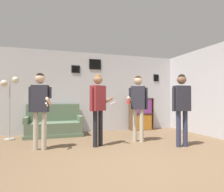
% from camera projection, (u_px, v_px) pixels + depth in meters
% --- Properties ---
extents(ground_plane, '(20.00, 20.00, 0.00)m').
position_uv_depth(ground_plane, '(142.00, 168.00, 3.27)').
color(ground_plane, brown).
extents(wall_back, '(8.64, 0.08, 2.70)m').
position_uv_depth(wall_back, '(92.00, 92.00, 6.87)').
color(wall_back, silver).
rests_on(wall_back, ground_plane).
extents(wall_right, '(0.06, 6.14, 2.70)m').
position_uv_depth(wall_right, '(208.00, 91.00, 6.04)').
color(wall_right, silver).
rests_on(wall_right, ground_plane).
extents(couch, '(1.67, 0.80, 0.95)m').
position_uv_depth(couch, '(54.00, 126.00, 6.07)').
color(couch, '#5B7056').
rests_on(couch, ground_plane).
extents(bookshelf, '(0.85, 0.30, 1.15)m').
position_uv_depth(bookshelf, '(141.00, 114.00, 7.20)').
color(bookshelf, brown).
rests_on(bookshelf, ground_plane).
extents(floor_lamp, '(0.47, 0.28, 1.74)m').
position_uv_depth(floor_lamp, '(10.00, 91.00, 5.50)').
color(floor_lamp, '#ADA89E').
rests_on(floor_lamp, ground_plane).
extents(person_player_foreground_left, '(0.49, 0.53, 1.70)m').
position_uv_depth(person_player_foreground_left, '(40.00, 102.00, 4.41)').
color(person_player_foreground_left, '#B7AD99').
rests_on(person_player_foreground_left, ground_plane).
extents(person_player_foreground_center, '(0.60, 0.37, 1.72)m').
position_uv_depth(person_player_foreground_center, '(98.00, 102.00, 4.75)').
color(person_player_foreground_center, black).
rests_on(person_player_foreground_center, ground_plane).
extents(person_watcher_holding_cup, '(0.59, 0.36, 1.74)m').
position_uv_depth(person_watcher_holding_cup, '(138.00, 101.00, 5.25)').
color(person_watcher_holding_cup, '#B7AD99').
rests_on(person_watcher_holding_cup, ground_plane).
extents(person_spectator_near_bookshelf, '(0.50, 0.23, 1.71)m').
position_uv_depth(person_spectator_near_bookshelf, '(182.00, 102.00, 4.70)').
color(person_spectator_near_bookshelf, '#2D334C').
rests_on(person_spectator_near_bookshelf, ground_plane).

